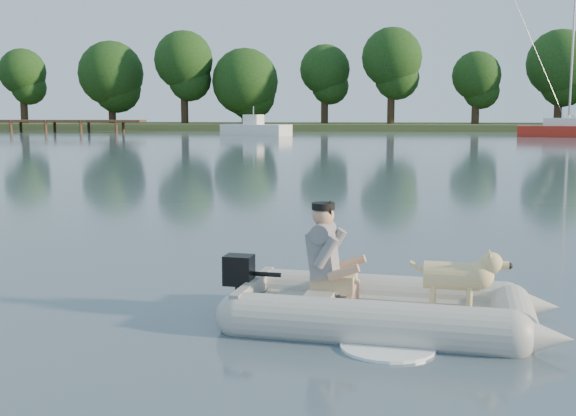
# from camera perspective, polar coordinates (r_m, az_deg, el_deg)

# --- Properties ---
(water) EXTENTS (160.00, 160.00, 0.00)m
(water) POSITION_cam_1_polar(r_m,az_deg,el_deg) (6.98, -0.19, -8.47)
(water) COLOR slate
(water) RESTS_ON ground
(shore_bank) EXTENTS (160.00, 12.00, 0.70)m
(shore_bank) POSITION_cam_1_polar(r_m,az_deg,el_deg) (68.69, 4.93, 6.39)
(shore_bank) COLOR #47512D
(shore_bank) RESTS_ON water
(dock) EXTENTS (18.00, 2.00, 1.04)m
(dock) POSITION_cam_1_polar(r_m,az_deg,el_deg) (64.45, -19.10, 6.14)
(dock) COLOR #4C331E
(dock) RESTS_ON water
(treeline) EXTENTS (84.66, 7.35, 9.27)m
(treeline) POSITION_cam_1_polar(r_m,az_deg,el_deg) (68.00, 9.90, 10.54)
(treeline) COLOR #332316
(treeline) RESTS_ON shore_bank
(dinghy) EXTENTS (4.41, 3.36, 1.20)m
(dinghy) POSITION_cam_1_polar(r_m,az_deg,el_deg) (6.59, 7.97, -5.05)
(dinghy) COLOR #A7A8A2
(dinghy) RESTS_ON water
(man) EXTENTS (0.69, 0.61, 0.92)m
(man) POSITION_cam_1_polar(r_m,az_deg,el_deg) (6.68, 2.93, -3.35)
(man) COLOR slate
(man) RESTS_ON dinghy
(dog) EXTENTS (0.83, 0.40, 0.53)m
(dog) POSITION_cam_1_polar(r_m,az_deg,el_deg) (6.62, 12.79, -5.62)
(dog) COLOR #D5BA7B
(dog) RESTS_ON dinghy
(outboard_motor) EXTENTS (0.39, 0.30, 0.67)m
(outboard_motor) POSITION_cam_1_polar(r_m,az_deg,el_deg) (6.93, -3.89, -6.33)
(outboard_motor) COLOR black
(outboard_motor) RESTS_ON dinghy
(motorboat) EXTENTS (5.69, 4.08, 2.25)m
(motorboat) POSITION_cam_1_polar(r_m,az_deg,el_deg) (53.63, -2.56, 6.84)
(motorboat) COLOR white
(motorboat) RESTS_ON water
(sailboat) EXTENTS (8.09, 4.03, 10.67)m
(sailboat) POSITION_cam_1_polar(r_m,az_deg,el_deg) (54.43, 21.70, 5.72)
(sailboat) COLOR #A91E13
(sailboat) RESTS_ON water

